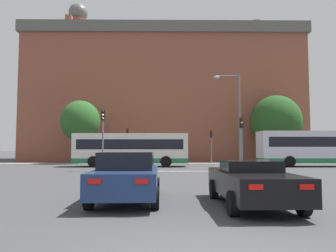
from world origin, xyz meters
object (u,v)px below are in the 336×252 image
object	(u,v)px
traffic_light_far_right	(211,141)
pedestrian_walking_east	(82,154)
car_saloon_left	(127,176)
street_lamp_junction	(235,111)
traffic_light_far_left	(127,139)
bus_crossing_trailing	(325,148)
car_roadster_right	(252,182)
traffic_light_near_right	(242,135)
bus_crossing_lead	(131,149)
pedestrian_waiting	(158,155)
traffic_light_near_left	(103,130)

from	to	relation	value
traffic_light_far_right	pedestrian_walking_east	xyz separation A→B (m)	(-14.70, 0.12, -1.45)
car_saloon_left	street_lamp_junction	distance (m)	17.14
car_saloon_left	traffic_light_far_left	bearing A→B (deg)	95.81
bus_crossing_trailing	street_lamp_junction	xyz separation A→B (m)	(-9.39, -4.61, 2.87)
car_roadster_right	traffic_light_near_right	world-z (taller)	traffic_light_near_right
car_saloon_left	traffic_light_far_left	world-z (taller)	traffic_light_far_left
bus_crossing_lead	pedestrian_waiting	xyz separation A→B (m)	(2.40, 6.51, -0.70)
bus_crossing_lead	traffic_light_near_left	bearing A→B (deg)	-14.95
pedestrian_waiting	pedestrian_walking_east	size ratio (longest dim) A/B	0.88
car_roadster_right	pedestrian_walking_east	size ratio (longest dim) A/B	2.62
street_lamp_junction	traffic_light_near_left	bearing A→B (deg)	-173.62
traffic_light_near_right	car_saloon_left	bearing A→B (deg)	-116.34
car_roadster_right	traffic_light_far_left	size ratio (longest dim) A/B	1.19
car_saloon_left	bus_crossing_trailing	xyz separation A→B (m)	(16.20, 19.87, 0.97)
car_saloon_left	pedestrian_waiting	distance (m)	26.43
traffic_light_far_right	street_lamp_junction	distance (m)	11.50
bus_crossing_lead	bus_crossing_trailing	xyz separation A→B (m)	(18.10, -0.05, 0.13)
car_saloon_left	traffic_light_far_right	size ratio (longest dim) A/B	1.22
traffic_light_near_left	traffic_light_far_right	world-z (taller)	traffic_light_near_left
car_saloon_left	traffic_light_near_right	xyz separation A→B (m)	(7.08, 14.30, 1.93)
bus_crossing_lead	car_saloon_left	bearing A→B (deg)	5.46
car_roadster_right	traffic_light_near_right	distance (m)	15.63
car_saloon_left	traffic_light_near_left	world-z (taller)	traffic_light_near_left
traffic_light_near_right	traffic_light_far_left	size ratio (longest dim) A/B	1.01
traffic_light_far_left	car_saloon_left	bearing A→B (deg)	-83.53
traffic_light_near_left	pedestrian_waiting	distance (m)	13.11
traffic_light_near_left	traffic_light_far_left	world-z (taller)	traffic_light_near_left
traffic_light_near_left	street_lamp_junction	xyz separation A→B (m)	(10.27, 1.15, 1.57)
traffic_light_far_left	traffic_light_near_right	bearing A→B (deg)	-50.47
car_saloon_left	bus_crossing_lead	world-z (taller)	bus_crossing_lead
traffic_light_near_right	traffic_light_far_right	world-z (taller)	traffic_light_near_right
bus_crossing_trailing	traffic_light_near_right	world-z (taller)	traffic_light_near_right
traffic_light_far_left	street_lamp_junction	world-z (taller)	street_lamp_junction
traffic_light_far_left	street_lamp_junction	size ratio (longest dim) A/B	0.52
car_saloon_left	pedestrian_waiting	bearing A→B (deg)	88.25
bus_crossing_lead	traffic_light_near_right	distance (m)	10.65
bus_crossing_lead	street_lamp_junction	world-z (taller)	street_lamp_junction
car_saloon_left	bus_crossing_trailing	bearing A→B (deg)	50.14
traffic_light_near_left	traffic_light_far_right	xyz separation A→B (m)	(9.97, 12.45, -0.53)
pedestrian_walking_east	pedestrian_waiting	bearing A→B (deg)	-77.86
pedestrian_waiting	bus_crossing_lead	bearing A→B (deg)	42.53
traffic_light_near_left	traffic_light_near_right	xyz separation A→B (m)	(10.53, 0.19, -0.34)
pedestrian_walking_east	traffic_light_far_right	bearing A→B (deg)	-76.67
traffic_light_far_right	car_saloon_left	bearing A→B (deg)	-103.78
traffic_light_near_left	bus_crossing_lead	bearing A→B (deg)	75.05
car_saloon_left	car_roadster_right	bearing A→B (deg)	-13.27
car_roadster_right	traffic_light_far_right	xyz separation A→B (m)	(2.75, 27.40, 1.84)
traffic_light_near_left	traffic_light_far_left	xyz separation A→B (m)	(0.44, 12.41, -0.36)
bus_crossing_lead	traffic_light_near_right	xyz separation A→B (m)	(8.98, -5.62, 1.09)
bus_crossing_lead	pedestrian_waiting	bearing A→B (deg)	159.74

